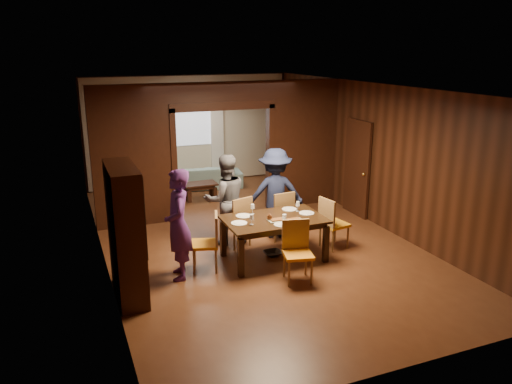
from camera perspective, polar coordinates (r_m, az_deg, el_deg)
name	(u,v)px	position (r m, az deg, el deg)	size (l,w,h in m)	color
floor	(250,238)	(9.80, -0.64, -5.26)	(9.00, 9.00, 0.00)	#512A17
ceiling	(250,87)	(9.14, -0.70, 11.90)	(5.50, 9.00, 0.02)	silver
room_walls	(219,145)	(11.09, -4.23, 5.36)	(5.52, 9.01, 2.90)	black
person_purple	(178,225)	(7.98, -8.88, -3.71)	(0.65, 0.43, 1.80)	#4B2162
person_grey	(226,200)	(9.31, -3.50, -0.88)	(0.83, 0.65, 1.72)	#595860
person_navy	(275,193)	(9.64, 2.20, -0.14)	(1.13, 0.65, 1.75)	#171D39
sofa	(204,177)	(13.25, -6.00, 1.74)	(1.99, 0.78, 0.58)	#7CA3A3
serving_bowl	(273,213)	(8.72, 1.98, -2.46)	(0.33, 0.33, 0.08)	black
dining_table	(274,239)	(8.74, 2.04, -5.35)	(1.72, 1.07, 0.76)	black
coffee_table	(200,191)	(12.28, -6.38, 0.12)	(0.80, 0.50, 0.40)	black
chair_left	(205,242)	(8.34, -5.89, -5.74)	(0.44, 0.44, 0.97)	orange
chair_right	(335,223)	(9.31, 8.97, -3.47)	(0.44, 0.44, 0.97)	orange
chair_far_l	(236,221)	(9.30, -2.28, -3.30)	(0.44, 0.44, 0.97)	#DD5714
chair_far_r	(279,215)	(9.64, 2.63, -2.59)	(0.44, 0.44, 0.97)	#D44514
chair_near	(298,253)	(7.93, 4.83, -6.92)	(0.44, 0.44, 0.97)	orange
hutch	(126,233)	(7.50, -14.67, -4.56)	(0.40, 1.20, 2.00)	black
door_right	(357,168)	(11.11, 11.47, 2.70)	(0.06, 0.90, 2.10)	black
window_far	(189,121)	(13.48, -7.62, 8.06)	(1.20, 0.03, 1.30)	silver
curtain_left	(163,140)	(13.35, -10.63, 5.88)	(0.35, 0.06, 2.40)	white
curtain_right	(217,136)	(13.72, -4.46, 6.39)	(0.35, 0.06, 2.40)	white
plate_left	(239,223)	(8.35, -1.94, -3.56)	(0.27, 0.27, 0.01)	white
plate_far_l	(243,216)	(8.70, -1.44, -2.74)	(0.27, 0.27, 0.01)	white
plate_far_r	(289,209)	(9.07, 3.84, -1.97)	(0.27, 0.27, 0.01)	silver
plate_right	(307,213)	(8.88, 5.81, -2.41)	(0.27, 0.27, 0.01)	silver
plate_near	(282,225)	(8.29, 2.99, -3.74)	(0.27, 0.27, 0.01)	silver
platter_a	(277,220)	(8.46, 2.40, -3.21)	(0.30, 0.20, 0.04)	gray
platter_b	(294,220)	(8.49, 4.36, -3.18)	(0.30, 0.20, 0.04)	gray
wineglass_left	(252,220)	(8.25, -0.51, -3.18)	(0.08, 0.08, 0.18)	white
wineglass_far	(253,209)	(8.79, -0.40, -1.95)	(0.08, 0.08, 0.18)	silver
wineglass_right	(298,206)	(8.96, 4.79, -1.65)	(0.08, 0.08, 0.18)	white
tumbler	(284,218)	(8.39, 3.25, -3.02)	(0.07, 0.07, 0.14)	silver
condiment_jar	(270,217)	(8.48, 1.57, -2.91)	(0.08, 0.08, 0.11)	#452210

